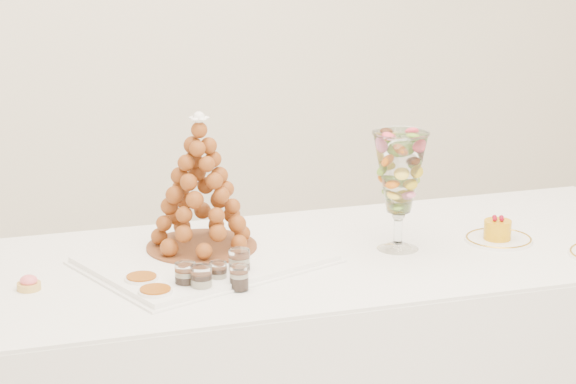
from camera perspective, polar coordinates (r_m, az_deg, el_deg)
name	(u,v)px	position (r m, az deg, el deg)	size (l,w,h in m)	color
buffet_table	(327,382)	(3.35, 1.98, -9.62)	(2.15, 0.97, 0.80)	white
lace_tray	(205,259)	(3.13, -4.23, -3.43)	(0.61, 0.46, 0.02)	white
macaron_vase	(400,174)	(3.19, 5.69, 0.91)	(0.16, 0.16, 0.34)	white
cake_plate	(499,240)	(3.36, 10.65, -2.39)	(0.20, 0.20, 0.01)	white
pink_tart	(29,283)	(3.00, -13.03, -4.55)	(0.06, 0.06, 0.04)	tan
verrine_a	(185,277)	(2.92, -5.23, -4.31)	(0.06, 0.06, 0.07)	white
verrine_b	(218,273)	(2.96, -3.57, -4.15)	(0.05, 0.05, 0.06)	white
verrine_c	(239,263)	(3.01, -2.49, -3.64)	(0.06, 0.06, 0.08)	white
verrine_d	(201,280)	(2.90, -4.42, -4.47)	(0.06, 0.06, 0.08)	white
verrine_e	(239,278)	(2.92, -2.50, -4.38)	(0.05, 0.05, 0.07)	white
ramekin_back	(142,282)	(2.97, -7.45, -4.55)	(0.09, 0.09, 0.03)	white
ramekin_front	(156,295)	(2.88, -6.75, -5.21)	(0.09, 0.09, 0.03)	white
croquembouche	(200,183)	(3.14, -4.48, 0.47)	(0.32, 0.32, 0.39)	brown
mousse_cake	(498,229)	(3.34, 10.60, -1.88)	(0.08, 0.08, 0.07)	orange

